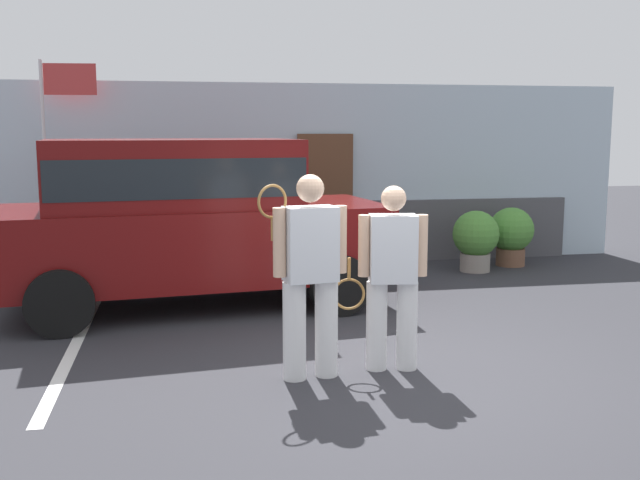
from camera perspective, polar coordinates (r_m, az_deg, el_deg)
ground_plane at (r=6.74m, az=6.46°, el=-10.24°), size 40.00×40.00×0.00m
parking_stripe_0 at (r=7.96m, az=-18.36°, el=-7.65°), size 0.12×4.40×0.01m
house_frontage at (r=12.01m, az=-1.53°, el=4.68°), size 10.86×0.40×2.89m
parked_suv at (r=9.10m, az=-10.39°, el=1.96°), size 4.78×2.57×2.05m
tennis_player_man at (r=6.37m, az=-0.78°, el=-2.58°), size 0.79×0.34×1.79m
tennis_player_woman at (r=6.64m, az=5.57°, el=-2.77°), size 0.87×0.32×1.67m
potted_plant_by_porch at (r=11.57m, az=11.94°, el=0.17°), size 0.71×0.71×0.94m
potted_plant_secondary at (r=12.19m, az=14.56°, el=0.50°), size 0.71×0.71×0.94m
flag_pole at (r=11.55m, az=-19.66°, el=8.13°), size 0.80×0.09×3.17m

